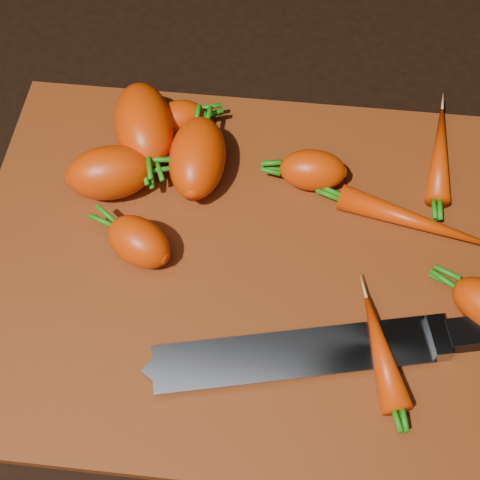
# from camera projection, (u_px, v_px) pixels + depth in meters

# --- Properties ---
(ground) EXTENTS (2.00, 2.00, 0.01)m
(ground) POSITION_uv_depth(u_px,v_px,m) (239.00, 268.00, 0.63)
(ground) COLOR black
(cutting_board) EXTENTS (0.50, 0.40, 0.01)m
(cutting_board) POSITION_uv_depth(u_px,v_px,m) (239.00, 262.00, 0.62)
(cutting_board) COLOR #652A0E
(cutting_board) RESTS_ON ground
(carrot_0) EXTENTS (0.09, 0.07, 0.05)m
(carrot_0) POSITION_uv_depth(u_px,v_px,m) (110.00, 173.00, 0.64)
(carrot_0) COLOR #C52F00
(carrot_0) RESTS_ON cutting_board
(carrot_1) EXTENTS (0.08, 0.07, 0.04)m
(carrot_1) POSITION_uv_depth(u_px,v_px,m) (139.00, 242.00, 0.60)
(carrot_1) COLOR #C52F00
(carrot_1) RESTS_ON cutting_board
(carrot_2) EXTENTS (0.09, 0.11, 0.06)m
(carrot_2) POSITION_uv_depth(u_px,v_px,m) (144.00, 125.00, 0.66)
(carrot_2) COLOR #C52F00
(carrot_2) RESTS_ON cutting_board
(carrot_3) EXTENTS (0.06, 0.09, 0.05)m
(carrot_3) POSITION_uv_depth(u_px,v_px,m) (198.00, 158.00, 0.64)
(carrot_3) COLOR #C52F00
(carrot_3) RESTS_ON cutting_board
(carrot_4) EXTENTS (0.06, 0.04, 0.04)m
(carrot_4) POSITION_uv_depth(u_px,v_px,m) (313.00, 170.00, 0.65)
(carrot_4) COLOR #C52F00
(carrot_4) RESTS_ON cutting_board
(carrot_5) EXTENTS (0.07, 0.06, 0.04)m
(carrot_5) POSITION_uv_depth(u_px,v_px,m) (178.00, 118.00, 0.68)
(carrot_5) COLOR #C52F00
(carrot_5) RESTS_ON cutting_board
(carrot_7) EXTENTS (0.03, 0.12, 0.02)m
(carrot_7) POSITION_uv_depth(u_px,v_px,m) (440.00, 154.00, 0.67)
(carrot_7) COLOR #C52F00
(carrot_7) RESTS_ON cutting_board
(carrot_8) EXTENTS (0.14, 0.06, 0.03)m
(carrot_8) POSITION_uv_depth(u_px,v_px,m) (413.00, 220.00, 0.62)
(carrot_8) COLOR #C52F00
(carrot_8) RESTS_ON cutting_board
(carrot_9) EXTENTS (0.05, 0.10, 0.03)m
(carrot_9) POSITION_uv_depth(u_px,v_px,m) (381.00, 352.00, 0.56)
(carrot_9) COLOR #C52F00
(carrot_9) RESTS_ON cutting_board
(knife) EXTENTS (0.38, 0.12, 0.02)m
(knife) POSITION_uv_depth(u_px,v_px,m) (320.00, 351.00, 0.56)
(knife) COLOR gray
(knife) RESTS_ON cutting_board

